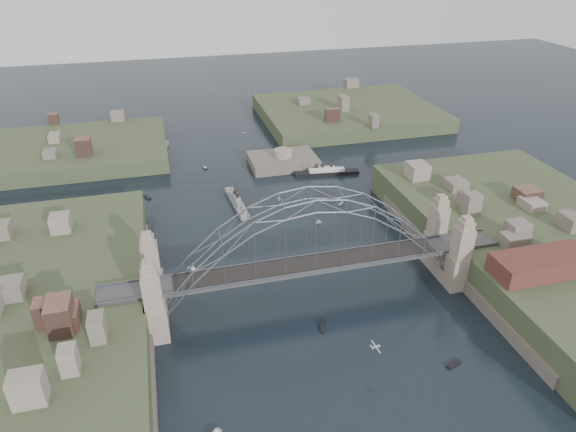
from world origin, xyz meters
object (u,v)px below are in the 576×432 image
Objects in this scene: fort_island at (283,166)px; naval_cruiser_far at (163,149)px; wharf_shed at (541,264)px; naval_cruiser_near at (237,202)px; bridge at (311,248)px; ocean_liner at (327,172)px.

fort_island is 1.50× the size of naval_cruiser_far.
naval_cruiser_near is at bearing 131.09° from wharf_shed.
bridge reaches higher than wharf_shed.
wharf_shed is at bearing -48.91° from naval_cruiser_near.
ocean_liner is (31.47, 13.30, -0.10)m from naval_cruiser_near.
fort_island is at bearing 50.87° from naval_cruiser_near.
naval_cruiser_near is at bearing -69.00° from naval_cruiser_far.
naval_cruiser_far is (-38.16, 23.08, 1.11)m from fort_island.
bridge is 46.23m from wharf_shed.
fort_island is at bearing 80.27° from bridge.
naval_cruiser_far is at bearing 148.83° from fort_island.
fort_island is 1.05× the size of ocean_liner.
fort_island is at bearing -31.17° from naval_cruiser_far.
wharf_shed reaches higher than naval_cruiser_near.
ocean_liner is (49.72, -34.26, 0.03)m from naval_cruiser_far.
bridge is 72.14m from fort_island.
naval_cruiser_far is at bearing 145.43° from ocean_liner.
wharf_shed is 76.19m from ocean_liner.
wharf_shed reaches higher than naval_cruiser_far.
bridge is at bearing -111.83° from ocean_liner.
naval_cruiser_far is (-26.16, 93.08, -11.56)m from bridge.
fort_island is 31.58m from naval_cruiser_near.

